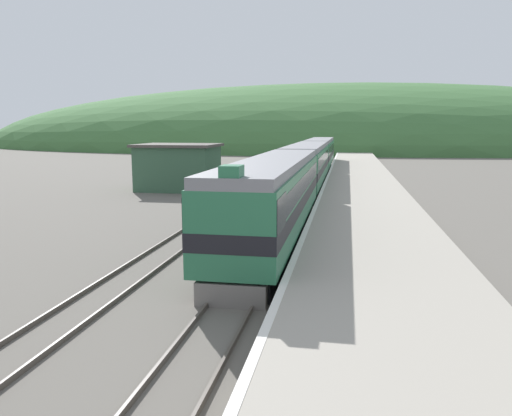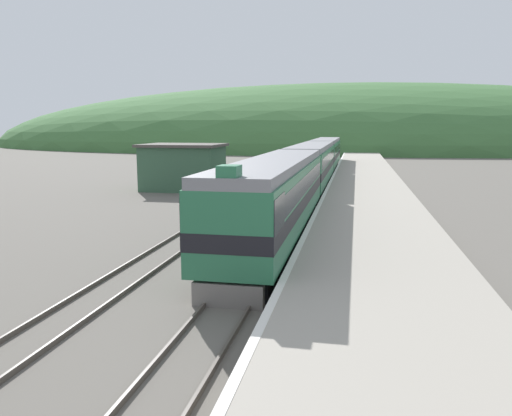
{
  "view_description": "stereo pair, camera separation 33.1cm",
  "coord_description": "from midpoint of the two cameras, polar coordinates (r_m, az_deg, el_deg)",
  "views": [
    {
      "loc": [
        3.47,
        3.09,
        5.59
      ],
      "look_at": [
        -0.04,
        22.29,
        2.4
      ],
      "focal_mm": 35.0,
      "sensor_mm": 36.0,
      "label": 1
    },
    {
      "loc": [
        3.79,
        3.16,
        5.59
      ],
      "look_at": [
        -0.04,
        22.29,
        2.4
      ],
      "focal_mm": 35.0,
      "sensor_mm": 36.0,
      "label": 2
    }
  ],
  "objects": [
    {
      "name": "platform",
      "position": [
        47.17,
        12.61,
        2.79
      ],
      "size": [
        6.34,
        140.0,
        0.87
      ],
      "color": "#9E9689",
      "rests_on": "ground"
    },
    {
      "name": "track_main",
      "position": [
        67.2,
        8.23,
        4.49
      ],
      "size": [
        1.52,
        180.0,
        0.16
      ],
      "color": "#4C443D",
      "rests_on": "ground"
    },
    {
      "name": "express_train_lead_car",
      "position": [
        24.29,
        2.63,
        1.31
      ],
      "size": [
        2.96,
        19.4,
        4.43
      ],
      "color": "black",
      "rests_on": "ground"
    },
    {
      "name": "carriage_second",
      "position": [
        44.58,
        6.66,
        4.88
      ],
      "size": [
        2.95,
        19.42,
        4.07
      ],
      "color": "black",
      "rests_on": "ground"
    },
    {
      "name": "carriage_third",
      "position": [
        64.79,
        8.16,
        6.21
      ],
      "size": [
        2.95,
        19.42,
        4.07
      ],
      "color": "black",
      "rests_on": "ground"
    },
    {
      "name": "station_shed",
      "position": [
        45.12,
        -8.09,
        4.71
      ],
      "size": [
        6.98,
        5.76,
        4.08
      ],
      "color": "#385B42",
      "rests_on": "ground"
    },
    {
      "name": "distant_hills",
      "position": [
        139.44,
        9.91,
        6.86
      ],
      "size": [
        202.97,
        91.34,
        33.72
      ],
      "color": "#3D6B38",
      "rests_on": "ground"
    },
    {
      "name": "track_siding",
      "position": [
        67.59,
        4.45,
        4.58
      ],
      "size": [
        1.52,
        180.0,
        0.16
      ],
      "color": "#4C443D",
      "rests_on": "ground"
    }
  ]
}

